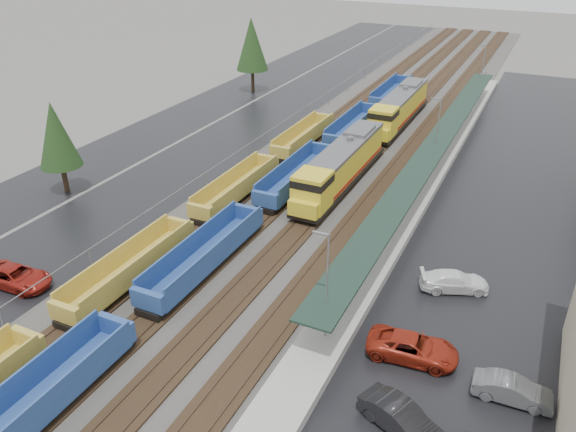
% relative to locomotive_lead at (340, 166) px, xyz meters
% --- Properties ---
extents(ballast_strip, '(20.00, 160.00, 0.08)m').
position_rel_locomotive_lead_xyz_m(ballast_strip, '(-2.00, 17.89, -2.31)').
color(ballast_strip, '#302D2B').
rests_on(ballast_strip, ground).
extents(trackbed, '(14.60, 160.00, 0.22)m').
position_rel_locomotive_lead_xyz_m(trackbed, '(-2.00, 17.89, -2.20)').
color(trackbed, black).
rests_on(trackbed, ground).
extents(west_parking_lot, '(10.00, 160.00, 0.02)m').
position_rel_locomotive_lead_xyz_m(west_parking_lot, '(-17.00, 17.89, -2.34)').
color(west_parking_lot, black).
rests_on(west_parking_lot, ground).
extents(west_road, '(9.00, 160.00, 0.02)m').
position_rel_locomotive_lead_xyz_m(west_road, '(-27.00, 17.89, -2.34)').
color(west_road, black).
rests_on(west_road, ground).
extents(east_commuter_lot, '(16.00, 100.00, 0.02)m').
position_rel_locomotive_lead_xyz_m(east_commuter_lot, '(17.00, 7.89, -2.34)').
color(east_commuter_lot, black).
rests_on(east_commuter_lot, ground).
extents(station_platform, '(3.00, 80.00, 8.00)m').
position_rel_locomotive_lead_xyz_m(station_platform, '(7.50, 7.90, -1.62)').
color(station_platform, '#9E9B93').
rests_on(station_platform, ground).
extents(chainlink_fence, '(0.08, 160.04, 2.02)m').
position_rel_locomotive_lead_xyz_m(chainlink_fence, '(-11.50, 16.33, -0.74)').
color(chainlink_fence, gray).
rests_on(chainlink_fence, ground).
extents(tree_west_near, '(3.96, 3.96, 9.00)m').
position_rel_locomotive_lead_xyz_m(tree_west_near, '(-24.00, -12.11, 3.47)').
color(tree_west_near, '#332316').
rests_on(tree_west_near, ground).
extents(tree_west_far, '(4.84, 4.84, 11.00)m').
position_rel_locomotive_lead_xyz_m(tree_west_far, '(-25.00, 27.89, 4.77)').
color(tree_west_far, '#332316').
rests_on(tree_west_far, ground).
extents(locomotive_lead, '(2.95, 19.44, 4.40)m').
position_rel_locomotive_lead_xyz_m(locomotive_lead, '(0.00, 0.00, 0.00)').
color(locomotive_lead, black).
rests_on(locomotive_lead, ground).
extents(locomotive_trail, '(2.95, 19.44, 4.40)m').
position_rel_locomotive_lead_xyz_m(locomotive_trail, '(0.00, 21.00, 0.00)').
color(locomotive_trail, black).
rests_on(locomotive_trail, ground).
extents(well_string_yellow, '(2.45, 75.52, 2.17)m').
position_rel_locomotive_lead_xyz_m(well_string_yellow, '(-8.00, -21.81, -1.25)').
color(well_string_yellow, '#A7972E').
rests_on(well_string_yellow, ground).
extents(well_string_blue, '(2.61, 97.57, 2.31)m').
position_rel_locomotive_lead_xyz_m(well_string_blue, '(-4.00, -9.70, -1.19)').
color(well_string_blue, navy).
rests_on(well_string_blue, ground).
extents(parked_car_west_c, '(2.84, 5.55, 1.50)m').
position_rel_locomotive_lead_xyz_m(parked_car_west_c, '(-15.21, -25.83, -1.60)').
color(parked_car_west_c, maroon).
rests_on(parked_car_west_c, ground).
extents(parked_car_east_a, '(3.43, 5.09, 1.59)m').
position_rel_locomotive_lead_xyz_m(parked_car_east_a, '(13.63, -26.65, -1.56)').
color(parked_car_east_a, black).
rests_on(parked_car_east_a, ground).
extents(parked_car_east_b, '(3.05, 5.72, 1.53)m').
position_rel_locomotive_lead_xyz_m(parked_car_east_b, '(12.75, -20.95, -1.59)').
color(parked_car_east_b, maroon).
rests_on(parked_car_east_b, ground).
extents(parked_car_east_c, '(3.72, 5.28, 1.42)m').
position_rel_locomotive_lead_xyz_m(parked_car_east_c, '(13.67, -12.62, -1.64)').
color(parked_car_east_c, white).
rests_on(parked_car_east_c, ground).
extents(parked_car_east_e, '(1.70, 4.36, 1.41)m').
position_rel_locomotive_lead_xyz_m(parked_car_east_e, '(18.61, -21.95, -1.65)').
color(parked_car_east_e, '#5A5D60').
rests_on(parked_car_east_e, ground).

